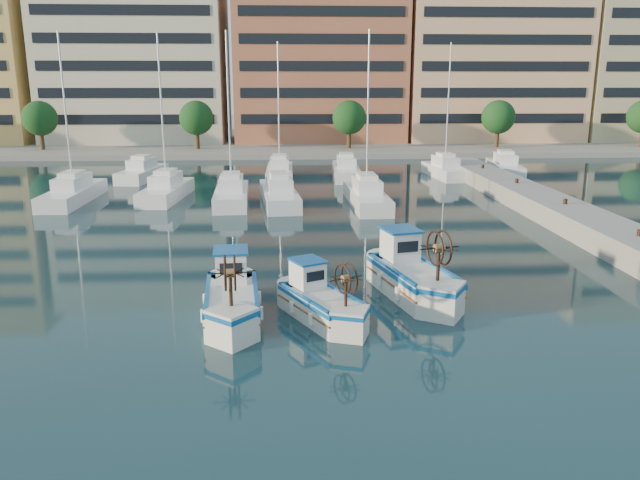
% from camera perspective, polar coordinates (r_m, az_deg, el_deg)
% --- Properties ---
extents(ground, '(300.00, 300.00, 0.00)m').
position_cam_1_polar(ground, '(23.16, 5.60, -6.45)').
color(ground, '#1A3B45').
rests_on(ground, ground).
extents(quay, '(3.00, 60.00, 1.20)m').
position_cam_1_polar(quay, '(34.50, 25.43, 0.15)').
color(quay, gray).
rests_on(quay, ground).
extents(waterfront, '(180.00, 40.00, 25.60)m').
position_cam_1_polar(waterfront, '(87.44, 5.53, 16.01)').
color(waterfront, gray).
rests_on(waterfront, ground).
extents(yacht_marina, '(38.07, 23.75, 11.50)m').
position_cam_1_polar(yacht_marina, '(49.53, -2.58, 5.30)').
color(yacht_marina, white).
rests_on(yacht_marina, ground).
extents(fishing_boat_a, '(2.21, 4.64, 2.84)m').
position_cam_1_polar(fishing_boat_a, '(22.36, -8.06, -5.15)').
color(fishing_boat_a, silver).
rests_on(fishing_boat_a, ground).
extents(fishing_boat_b, '(3.14, 4.09, 2.47)m').
position_cam_1_polar(fishing_boat_b, '(22.09, 0.02, -5.54)').
color(fishing_boat_b, silver).
rests_on(fishing_boat_b, ground).
extents(fishing_boat_c, '(3.12, 5.12, 3.10)m').
position_cam_1_polar(fishing_boat_c, '(24.70, 8.37, -3.12)').
color(fishing_boat_c, silver).
rests_on(fishing_boat_c, ground).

